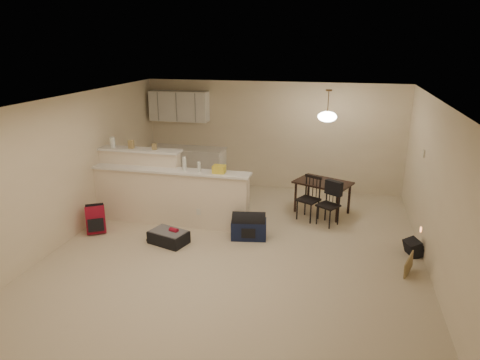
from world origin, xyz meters
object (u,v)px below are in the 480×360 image
(navy_duffel, at_px, (249,229))
(black_daypack, at_px, (413,248))
(dining_chair_near, at_px, (308,198))
(dining_chair_far, at_px, (328,204))
(red_backpack, at_px, (96,219))
(pendant_lamp, at_px, (327,116))
(suitcase, at_px, (169,237))
(dining_table, at_px, (323,186))

(navy_duffel, distance_m, black_daypack, 2.77)
(dining_chair_near, distance_m, black_daypack, 2.15)
(dining_chair_near, distance_m, dining_chair_far, 0.43)
(red_backpack, bearing_deg, navy_duffel, -22.55)
(pendant_lamp, bearing_deg, suitcase, -140.98)
(pendant_lamp, xyz_separation_m, dining_chair_near, (-0.25, -0.42, -1.56))
(dining_chair_far, distance_m, suitcase, 3.04)
(dining_chair_far, xyz_separation_m, navy_duffel, (-1.34, -0.93, -0.25))
(black_daypack, bearing_deg, suitcase, 76.41)
(dining_table, xyz_separation_m, suitcase, (-2.51, -2.04, -0.48))
(suitcase, bearing_deg, dining_chair_far, 45.72)
(dining_table, distance_m, black_daypack, 2.23)
(dining_chair_far, distance_m, navy_duffel, 1.65)
(dining_chair_near, bearing_deg, pendant_lamp, 85.98)
(dining_chair_near, relative_size, red_backpack, 1.73)
(pendant_lamp, relative_size, suitcase, 0.97)
(suitcase, distance_m, red_backpack, 1.48)
(dining_table, height_order, black_daypack, dining_table)
(dining_table, height_order, pendant_lamp, pendant_lamp)
(red_backpack, bearing_deg, suitcase, -35.27)
(dining_chair_near, height_order, dining_chair_far, dining_chair_near)
(dining_table, xyz_separation_m, navy_duffel, (-1.20, -1.52, -0.41))
(pendant_lamp, bearing_deg, black_daypack, -44.10)
(red_backpack, bearing_deg, dining_chair_far, -12.88)
(dining_chair_far, bearing_deg, suitcase, -118.60)
(navy_duffel, xyz_separation_m, black_daypack, (2.77, 0.00, -0.04))
(pendant_lamp, bearing_deg, dining_chair_near, -121.15)
(dining_table, bearing_deg, red_backpack, -131.05)
(red_backpack, distance_m, navy_duffel, 2.81)
(dining_chair_far, bearing_deg, red_backpack, -129.28)
(dining_table, relative_size, navy_duffel, 2.03)
(dining_chair_near, xyz_separation_m, navy_duffel, (-0.95, -1.10, -0.27))
(dining_table, bearing_deg, suitcase, -117.81)
(suitcase, height_order, black_daypack, black_daypack)
(dining_table, relative_size, suitcase, 1.97)
(dining_chair_far, bearing_deg, dining_chair_near, -171.30)
(dining_chair_near, xyz_separation_m, black_daypack, (1.82, -1.10, -0.31))
(red_backpack, bearing_deg, black_daypack, -26.66)
(dining_chair_far, distance_m, red_backpack, 4.33)
(pendant_lamp, distance_m, black_daypack, 2.87)
(dining_chair_far, bearing_deg, navy_duffel, -112.43)
(pendant_lamp, relative_size, navy_duffel, 1.00)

